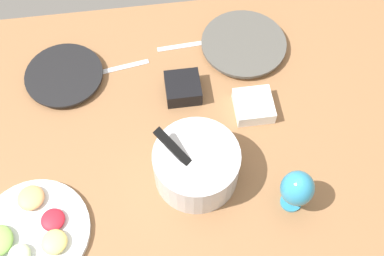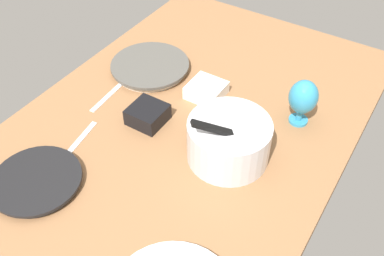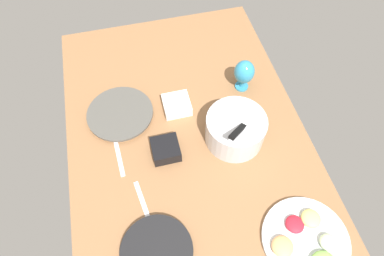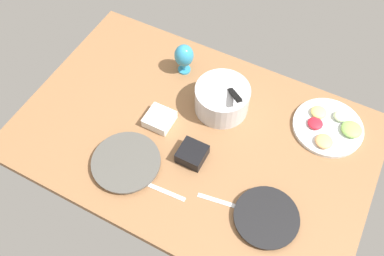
# 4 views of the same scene
# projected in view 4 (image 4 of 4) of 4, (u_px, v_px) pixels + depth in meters

# --- Properties ---
(ground_plane) EXTENTS (1.60, 1.04, 0.04)m
(ground_plane) POSITION_uv_depth(u_px,v_px,m) (194.00, 137.00, 1.85)
(ground_plane) COLOR #8C603D
(dinner_plate_left) EXTENTS (0.30, 0.30, 0.03)m
(dinner_plate_left) POSITION_uv_depth(u_px,v_px,m) (126.00, 163.00, 1.74)
(dinner_plate_left) COLOR silver
(dinner_plate_left) RESTS_ON ground_plane
(dinner_plate_right) EXTENTS (0.26, 0.26, 0.03)m
(dinner_plate_right) POSITION_uv_depth(u_px,v_px,m) (266.00, 218.00, 1.61)
(dinner_plate_right) COLOR #4C4C51
(dinner_plate_right) RESTS_ON ground_plane
(mixing_bowl) EXTENTS (0.25, 0.25, 0.20)m
(mixing_bowl) POSITION_uv_depth(u_px,v_px,m) (222.00, 98.00, 1.86)
(mixing_bowl) COLOR silver
(mixing_bowl) RESTS_ON ground_plane
(fruit_platter) EXTENTS (0.32, 0.32, 0.05)m
(fruit_platter) POSITION_uv_depth(u_px,v_px,m) (329.00, 127.00, 1.84)
(fruit_platter) COLOR silver
(fruit_platter) RESTS_ON ground_plane
(hurricane_glass_blue) EXTENTS (0.10, 0.10, 0.17)m
(hurricane_glass_blue) POSITION_uv_depth(u_px,v_px,m) (184.00, 56.00, 1.96)
(hurricane_glass_blue) COLOR teal
(hurricane_glass_blue) RESTS_ON ground_plane
(square_bowl_black) EXTENTS (0.12, 0.12, 0.06)m
(square_bowl_black) POSITION_uv_depth(u_px,v_px,m) (192.00, 154.00, 1.74)
(square_bowl_black) COLOR black
(square_bowl_black) RESTS_ON ground_plane
(square_bowl_white) EXTENTS (0.12, 0.12, 0.05)m
(square_bowl_white) POSITION_uv_depth(u_px,v_px,m) (159.00, 119.00, 1.85)
(square_bowl_white) COLOR white
(square_bowl_white) RESTS_ON ground_plane
(fork_by_left_plate) EXTENTS (0.18, 0.03, 0.01)m
(fork_by_left_plate) POSITION_uv_depth(u_px,v_px,m) (165.00, 192.00, 1.68)
(fork_by_left_plate) COLOR silver
(fork_by_left_plate) RESTS_ON ground_plane
(fork_by_right_plate) EXTENTS (0.18, 0.05, 0.01)m
(fork_by_right_plate) POSITION_uv_depth(u_px,v_px,m) (219.00, 201.00, 1.66)
(fork_by_right_plate) COLOR silver
(fork_by_right_plate) RESTS_ON ground_plane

